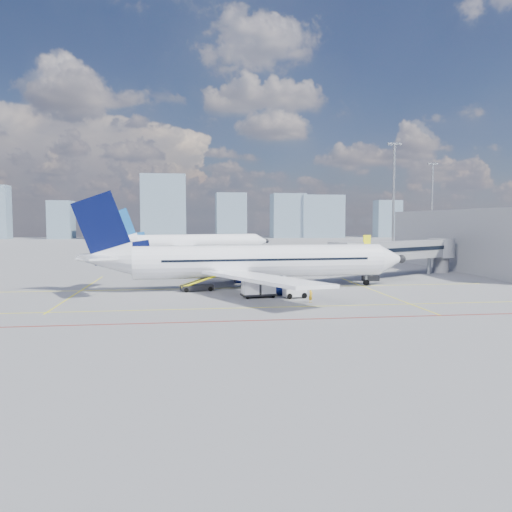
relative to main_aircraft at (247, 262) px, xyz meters
The scene contains 13 objects.
ground 7.94m from the main_aircraft, 85.40° to the right, with size 420.00×420.00×0.00m, color gray.
apron_markings 11.60m from the main_aircraft, 89.98° to the right, with size 90.00×35.12×0.01m.
jet_bridge 25.97m from the main_aircraft, 21.89° to the left, with size 23.55×15.78×6.30m.
terminal_block 44.70m from the main_aircraft, 24.85° to the left, with size 10.00×42.00×10.00m.
floodlight_mast_ne 62.27m from the main_aircraft, 51.07° to the left, with size 3.20×0.61×25.45m.
floodlight_mast_far 106.11m from the main_aircraft, 51.61° to the left, with size 3.20×0.61×25.45m.
distant_skyline 183.18m from the main_aircraft, 93.01° to the left, with size 248.98×15.60×30.10m.
main_aircraft is the anchor object (origin of this frame).
second_aircraft 55.90m from the main_aircraft, 96.41° to the left, with size 37.09×31.87×11.00m.
baggage_tug 9.18m from the main_aircraft, 62.59° to the right, with size 2.51×1.79×1.60m.
cargo_dolly 7.43m from the main_aircraft, 86.47° to the right, with size 3.85×2.14×2.00m.
belt_loader 6.54m from the main_aircraft, 167.69° to the right, with size 5.43×2.37×2.18m.
ramp_worker 12.45m from the main_aircraft, 65.12° to the right, with size 0.55×0.36×1.50m, color gold.
Camera 1 is at (-7.40, -51.86, 8.09)m, focal length 35.00 mm.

